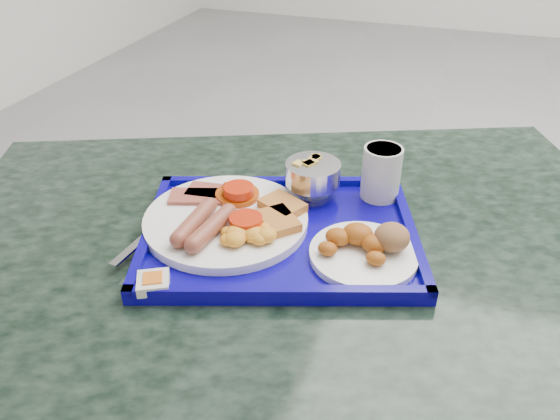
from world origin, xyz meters
name	(u,v)px	position (x,y,z in m)	size (l,w,h in m)	color
table	(296,319)	(-0.76, -1.18, 0.53)	(1.34, 1.14, 0.71)	slate
tray	(280,234)	(-0.78, -1.19, 0.72)	(0.50, 0.43, 0.03)	#0A038B
main_plate	(230,218)	(-0.86, -1.20, 0.74)	(0.26, 0.26, 0.04)	white
bread_plate	(367,247)	(-0.64, -1.21, 0.74)	(0.16, 0.16, 0.05)	white
fruit_bowl	(313,174)	(-0.76, -1.07, 0.77)	(0.09, 0.09, 0.07)	#BABABC
juice_cup	(381,171)	(-0.65, -1.04, 0.77)	(0.07, 0.07, 0.09)	silver
spoon	(163,212)	(-0.98, -1.21, 0.73)	(0.06, 0.15, 0.01)	#BABABC
knife	(151,232)	(-0.97, -1.26, 0.73)	(0.01, 0.18, 0.00)	#BABABC
jam_packet	(153,282)	(-0.90, -1.37, 0.73)	(0.06, 0.06, 0.02)	silver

